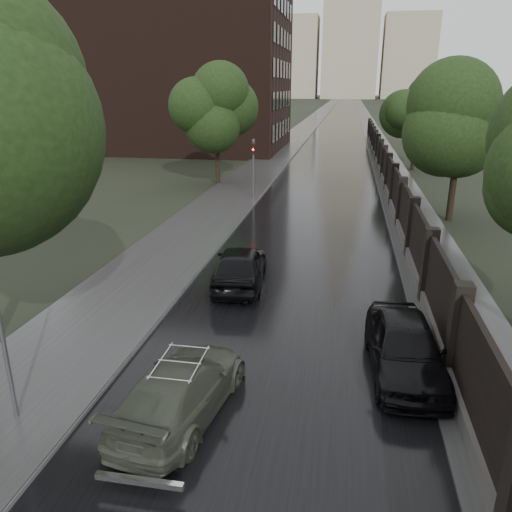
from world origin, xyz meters
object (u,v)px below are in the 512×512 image
object	(u,v)px
volga_sedan	(181,389)
hatchback_left	(240,266)
car_right_near	(405,347)
tree_left_far	(216,114)
tree_right_b	(460,130)
traffic_light	(254,164)
tree_right_c	(418,113)

from	to	relation	value
volga_sedan	hatchback_left	bearing A→B (deg)	-79.74
car_right_near	tree_left_far	bearing A→B (deg)	110.92
tree_right_b	car_right_near	xyz separation A→B (m)	(-4.10, -16.83, -4.19)
tree_right_b	car_right_near	distance (m)	17.82
tree_right_b	traffic_light	xyz separation A→B (m)	(-11.80, 2.99, -2.55)
volga_sedan	tree_right_b	bearing A→B (deg)	-107.51
traffic_light	volga_sedan	size ratio (longest dim) A/B	0.87
tree_right_b	car_right_near	size ratio (longest dim) A/B	1.56
tree_right_c	hatchback_left	xyz separation A→B (m)	(-9.63, -29.58, -4.17)
volga_sedan	traffic_light	bearing A→B (deg)	-75.77
traffic_light	hatchback_left	xyz separation A→B (m)	(2.17, -14.57, -1.62)
volga_sedan	car_right_near	size ratio (longest dim) A/B	1.02
traffic_light	volga_sedan	world-z (taller)	traffic_light
tree_right_b	volga_sedan	bearing A→B (deg)	-115.42
tree_right_c	volga_sedan	xyz separation A→B (m)	(-9.30, -37.57, -4.29)
tree_left_far	volga_sedan	bearing A→B (deg)	-77.33
tree_right_b	traffic_light	size ratio (longest dim) A/B	1.75
hatchback_left	car_right_near	bearing A→B (deg)	131.37
traffic_light	car_right_near	bearing A→B (deg)	-68.77
tree_left_far	tree_right_c	size ratio (longest dim) A/B	1.05
hatchback_left	traffic_light	bearing A→B (deg)	-86.63
tree_left_far	volga_sedan	world-z (taller)	tree_left_far
tree_right_b	hatchback_left	xyz separation A→B (m)	(-9.63, -11.58, -4.17)
tree_right_c	car_right_near	world-z (taller)	tree_right_c
tree_left_far	volga_sedan	size ratio (longest dim) A/B	1.61
tree_left_far	volga_sedan	xyz separation A→B (m)	(6.20, -27.57, -4.58)
tree_left_far	car_right_near	bearing A→B (deg)	-65.34
hatchback_left	tree_right_c	bearing A→B (deg)	-113.14
tree_right_c	traffic_light	size ratio (longest dim) A/B	1.75
tree_right_b	volga_sedan	world-z (taller)	tree_right_b
tree_right_b	tree_right_c	world-z (taller)	same
tree_left_far	tree_right_b	bearing A→B (deg)	-27.30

